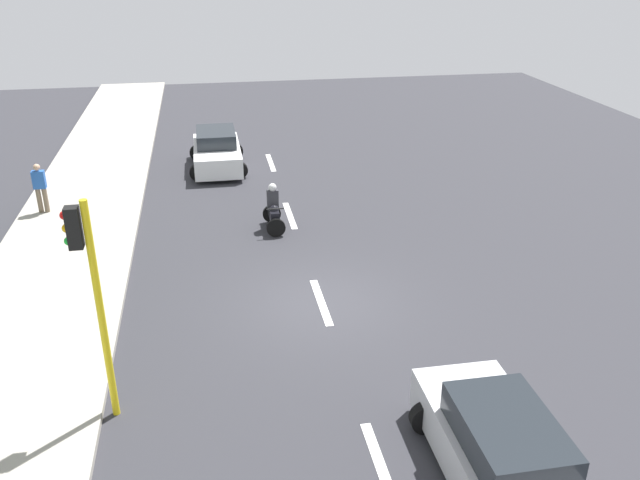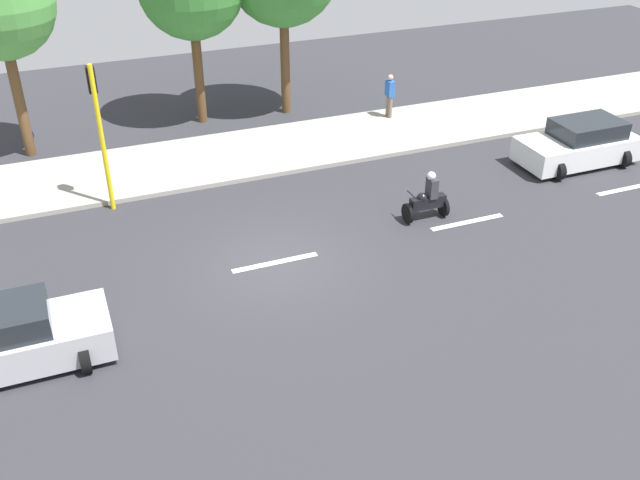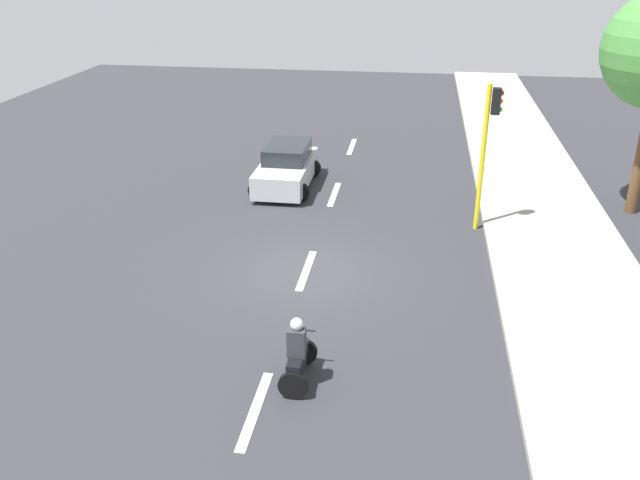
% 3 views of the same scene
% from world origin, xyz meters
% --- Properties ---
extents(ground_plane, '(40.00, 60.00, 0.10)m').
position_xyz_m(ground_plane, '(0.00, 0.00, -0.05)').
color(ground_plane, '#2D2D33').
extents(sidewalk, '(4.00, 60.00, 0.15)m').
position_xyz_m(sidewalk, '(7.00, 0.00, 0.07)').
color(sidewalk, '#9E998E').
rests_on(sidewalk, ground).
extents(lane_stripe_north, '(0.20, 2.40, 0.01)m').
position_xyz_m(lane_stripe_north, '(0.00, -6.00, 0.01)').
color(lane_stripe_north, white).
rests_on(lane_stripe_north, ground).
extents(lane_stripe_mid, '(0.20, 2.40, 0.01)m').
position_xyz_m(lane_stripe_mid, '(0.00, 0.00, 0.01)').
color(lane_stripe_mid, white).
rests_on(lane_stripe_mid, ground).
extents(lane_stripe_south, '(0.20, 2.40, 0.01)m').
position_xyz_m(lane_stripe_south, '(0.00, 6.00, 0.01)').
color(lane_stripe_south, white).
rests_on(lane_stripe_south, ground).
extents(lane_stripe_far_south, '(0.20, 2.40, 0.01)m').
position_xyz_m(lane_stripe_far_south, '(0.00, 12.00, 0.01)').
color(lane_stripe_far_south, white).
rests_on(lane_stripe_far_south, ground).
extents(car_silver, '(2.15, 4.01, 1.52)m').
position_xyz_m(car_silver, '(-1.83, 6.60, 0.71)').
color(car_silver, '#B7B7BC').
rests_on(car_silver, ground).
extents(motorcycle, '(0.60, 1.30, 1.53)m').
position_xyz_m(motorcycle, '(0.66, -4.97, 0.64)').
color(motorcycle, black).
rests_on(motorcycle, ground).
extents(traffic_light_corner, '(0.49, 0.24, 4.50)m').
position_xyz_m(traffic_light_corner, '(4.85, 3.63, 2.93)').
color(traffic_light_corner, yellow).
rests_on(traffic_light_corner, ground).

